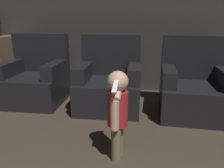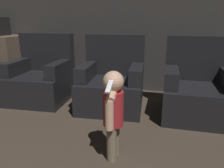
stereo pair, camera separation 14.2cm
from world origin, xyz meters
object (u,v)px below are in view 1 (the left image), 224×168
at_px(armchair_right, 194,89).
at_px(person_toddler, 117,109).
at_px(armchair_middle, 109,84).
at_px(armchair_left, 36,79).

relative_size(armchair_right, person_toddler, 1.25).
distance_m(armchair_middle, armchair_right, 1.11).
xyz_separation_m(armchair_right, person_toddler, (-0.79, -1.16, 0.13)).
distance_m(armchair_middle, person_toddler, 1.21).
height_order(armchair_middle, person_toddler, armchair_middle).
bearing_deg(armchair_right, armchair_middle, 178.63).
distance_m(armchair_left, armchair_right, 2.22).
bearing_deg(armchair_right, armchair_left, 178.62).
xyz_separation_m(armchair_left, armchair_middle, (1.11, -0.00, 0.00)).
xyz_separation_m(armchair_left, armchair_right, (2.22, 0.00, 0.00)).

